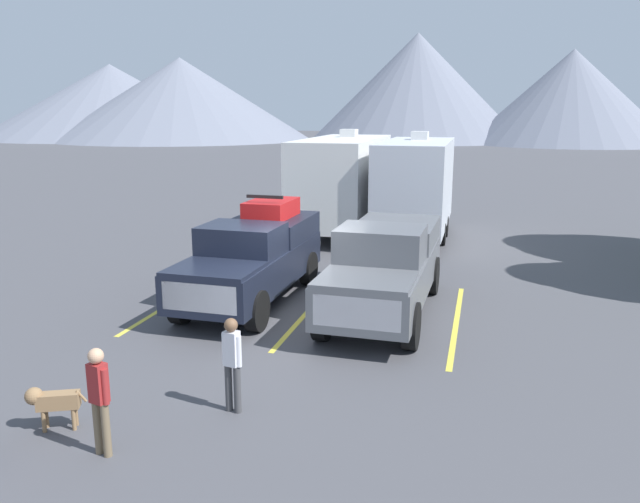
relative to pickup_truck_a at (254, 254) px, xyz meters
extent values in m
plane|color=#47474C|center=(1.54, -1.12, -1.15)|extent=(240.00, 240.00, 0.00)
cube|color=black|center=(0.00, -0.25, -0.27)|extent=(2.05, 5.57, 0.85)
cube|color=black|center=(-0.04, -2.24, 0.19)|extent=(1.89, 1.59, 0.08)
cube|color=black|center=(-0.01, -0.74, 0.51)|extent=(1.85, 1.47, 0.72)
cube|color=slate|center=(-0.03, -1.32, 0.55)|extent=(1.71, 0.24, 0.53)
cube|color=black|center=(0.02, 1.25, 0.44)|extent=(1.95, 2.58, 0.57)
cube|color=silver|center=(-0.06, -2.98, -0.23)|extent=(1.65, 0.09, 0.60)
cylinder|color=black|center=(0.85, -2.14, -0.70)|extent=(0.30, 0.90, 0.90)
cylinder|color=black|center=(-0.93, -2.11, -0.70)|extent=(0.30, 0.90, 0.90)
cylinder|color=black|center=(0.92, 1.62, -0.70)|extent=(0.30, 0.90, 0.90)
cylinder|color=black|center=(-0.86, 1.65, -0.70)|extent=(0.30, 0.90, 0.90)
cube|color=red|center=(0.02, 1.25, 0.95)|extent=(1.10, 1.65, 0.45)
cylinder|color=black|center=(0.45, 0.68, 0.94)|extent=(0.19, 0.44, 0.44)
cylinder|color=black|center=(-0.42, 0.70, 0.94)|extent=(0.19, 0.44, 0.44)
cylinder|color=black|center=(0.47, 1.80, 0.94)|extent=(0.19, 0.44, 0.44)
cylinder|color=black|center=(-0.40, 1.82, 0.94)|extent=(0.19, 0.44, 0.44)
cube|color=black|center=(0.02, 0.79, 1.32)|extent=(0.97, 0.10, 0.08)
cube|color=#595B60|center=(3.29, -0.33, -0.23)|extent=(2.08, 5.85, 0.87)
cube|color=#595B60|center=(3.25, -2.42, 0.24)|extent=(1.92, 1.66, 0.08)
cube|color=#595B60|center=(3.28, -0.85, 0.60)|extent=(1.88, 1.55, 0.79)
cube|color=slate|center=(3.26, -1.46, 0.64)|extent=(1.74, 0.26, 0.58)
cube|color=#595B60|center=(3.32, 1.24, 0.48)|extent=(1.98, 2.71, 0.55)
cube|color=silver|center=(3.23, -3.21, -0.19)|extent=(1.68, 0.09, 0.61)
cylinder|color=black|center=(4.15, -2.32, -0.67)|extent=(0.30, 0.96, 0.96)
cylinder|color=black|center=(2.34, -2.29, -0.67)|extent=(0.30, 0.96, 0.96)
cylinder|color=black|center=(4.23, 1.63, -0.67)|extent=(0.30, 0.96, 0.96)
cylinder|color=black|center=(2.42, 1.66, -0.67)|extent=(0.30, 0.96, 0.96)
cube|color=gold|center=(-1.87, -0.50, -1.14)|extent=(0.12, 5.50, 0.01)
cube|color=gold|center=(1.54, -0.50, -1.14)|extent=(0.12, 5.50, 0.01)
cube|color=gold|center=(4.95, -0.50, -1.14)|extent=(0.12, 5.50, 0.01)
cube|color=white|center=(0.17, 9.02, 0.91)|extent=(2.61, 7.16, 3.05)
cube|color=#4C6B99|center=(-1.12, 9.01, 1.06)|extent=(0.06, 6.86, 0.24)
cube|color=silver|center=(0.17, 10.09, 2.58)|extent=(0.60, 0.70, 0.30)
cube|color=#333333|center=(0.20, 4.85, -0.83)|extent=(0.13, 1.20, 0.12)
cylinder|color=black|center=(1.36, 8.17, -0.77)|extent=(0.22, 0.76, 0.76)
cylinder|color=black|center=(-1.00, 8.15, -0.77)|extent=(0.22, 0.76, 0.76)
cylinder|color=black|center=(1.35, 9.88, -0.77)|extent=(0.22, 0.76, 0.76)
cylinder|color=black|center=(-1.01, 9.87, -0.77)|extent=(0.22, 0.76, 0.76)
cube|color=silver|center=(3.00, 8.38, 0.89)|extent=(2.35, 6.35, 3.01)
cube|color=#595960|center=(1.83, 8.37, 1.04)|extent=(0.06, 6.08, 0.24)
cube|color=silver|center=(2.99, 9.33, 2.55)|extent=(0.60, 0.70, 0.30)
cube|color=#333333|center=(3.02, 4.61, -0.83)|extent=(0.13, 1.20, 0.12)
cylinder|color=black|center=(4.07, 7.63, -0.77)|extent=(0.22, 0.76, 0.76)
cylinder|color=black|center=(1.94, 7.61, -0.77)|extent=(0.22, 0.76, 0.76)
cylinder|color=black|center=(4.06, 9.15, -0.77)|extent=(0.22, 0.76, 0.76)
cylinder|color=black|center=(1.93, 9.13, -0.77)|extent=(0.22, 0.76, 0.76)
cylinder|color=#3F3F42|center=(1.69, -5.64, -0.76)|extent=(0.11, 0.11, 0.78)
cylinder|color=#3F3F42|center=(1.85, -5.66, -0.76)|extent=(0.11, 0.11, 0.78)
cube|color=silver|center=(1.77, -5.65, -0.09)|extent=(0.25, 0.21, 0.55)
sphere|color=brown|center=(1.77, -5.65, 0.29)|extent=(0.21, 0.21, 0.21)
cylinder|color=silver|center=(1.65, -5.63, -0.12)|extent=(0.09, 0.09, 0.50)
cylinder|color=silver|center=(1.89, -5.67, -0.12)|extent=(0.09, 0.09, 0.50)
cylinder|color=#726047|center=(0.45, -7.26, -0.75)|extent=(0.11, 0.11, 0.78)
cylinder|color=#726047|center=(0.61, -7.30, -0.75)|extent=(0.11, 0.11, 0.78)
cube|color=maroon|center=(0.53, -7.28, -0.08)|extent=(0.27, 0.23, 0.56)
sphere|color=tan|center=(0.53, -7.28, 0.30)|extent=(0.21, 0.21, 0.21)
cylinder|color=maroon|center=(0.41, -7.25, -0.11)|extent=(0.09, 0.09, 0.50)
cylinder|color=maroon|center=(0.65, -7.31, -0.11)|extent=(0.09, 0.09, 0.50)
cube|color=olive|center=(-0.50, -6.82, -0.69)|extent=(0.64, 0.44, 0.24)
sphere|color=olive|center=(-0.81, -6.95, -0.60)|extent=(0.26, 0.26, 0.26)
cylinder|color=olive|center=(-0.20, -6.69, -0.65)|extent=(0.16, 0.10, 0.20)
cylinder|color=olive|center=(-0.67, -6.97, -0.98)|extent=(0.06, 0.06, 0.33)
cylinder|color=olive|center=(-0.73, -6.84, -0.98)|extent=(0.06, 0.06, 0.33)
cylinder|color=olive|center=(-0.28, -6.80, -0.98)|extent=(0.06, 0.06, 0.33)
cylinder|color=olive|center=(-0.34, -6.67, -0.98)|extent=(0.06, 0.06, 0.33)
cone|color=slate|center=(-55.63, 80.03, 4.81)|extent=(42.74, 42.74, 11.91)
cone|color=slate|center=(-40.82, 76.08, 5.03)|extent=(40.04, 40.04, 12.36)
cone|color=slate|center=(-5.22, 82.30, 6.66)|extent=(31.77, 31.77, 15.61)
cone|color=slate|center=(16.01, 78.18, 5.11)|extent=(27.12, 27.12, 12.50)
camera|label=1|loc=(5.38, -13.94, 3.49)|focal=34.81mm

